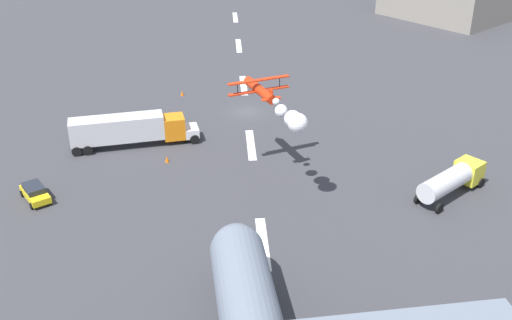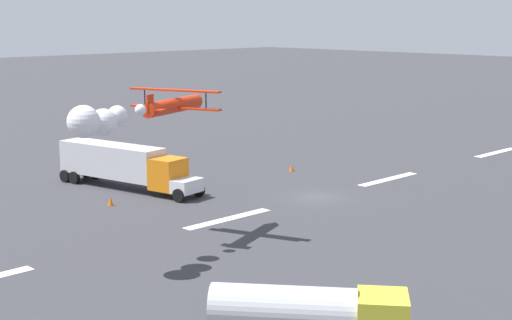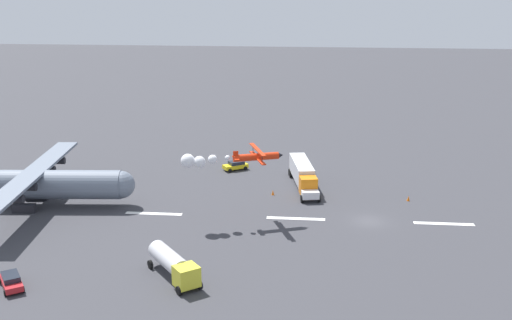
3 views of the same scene
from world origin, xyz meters
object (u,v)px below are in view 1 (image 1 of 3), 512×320
fuel_tanker_truck (452,180)px  traffic_cone_near (182,93)px  stunt_biplane_red (279,107)px  followme_car_yellow (35,192)px  traffic_cone_far (167,159)px  semi_truck_orange (130,129)px

fuel_tanker_truck → traffic_cone_near: bearing=-136.1°
stunt_biplane_red → fuel_tanker_truck: 18.53m
followme_car_yellow → traffic_cone_far: followme_car_yellow is taller
followme_car_yellow → semi_truck_orange: bearing=145.7°
stunt_biplane_red → fuel_tanker_truck: (2.54, 16.94, -7.07)m
semi_truck_orange → traffic_cone_near: size_ratio=19.62×
semi_truck_orange → followme_car_yellow: size_ratio=3.29×
followme_car_yellow → traffic_cone_near: followme_car_yellow is taller
semi_truck_orange → followme_car_yellow: semi_truck_orange is taller
semi_truck_orange → stunt_biplane_red: bearing=56.3°
followme_car_yellow → traffic_cone_far: size_ratio=5.96×
stunt_biplane_red → followme_car_yellow: bearing=-87.8°
stunt_biplane_red → traffic_cone_near: 29.80m
traffic_cone_far → followme_car_yellow: bearing=-59.6°
stunt_biplane_red → followme_car_yellow: size_ratio=2.95×
fuel_tanker_truck → traffic_cone_near: fuel_tanker_truck is taller
semi_truck_orange → traffic_cone_near: (-15.68, 5.13, -1.75)m
followme_car_yellow → fuel_tanker_truck: bearing=87.7°
stunt_biplane_red → followme_car_yellow: 25.31m
stunt_biplane_red → followme_car_yellow: (0.93, -23.99, -8.00)m
followme_car_yellow → traffic_cone_near: 30.29m
fuel_tanker_truck → semi_truck_orange: bearing=-111.9°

